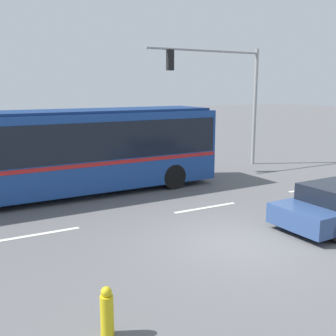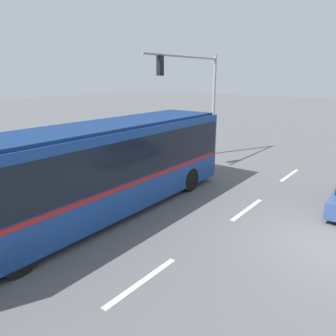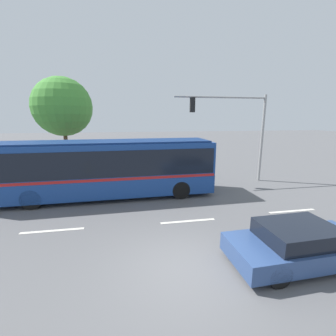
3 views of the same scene
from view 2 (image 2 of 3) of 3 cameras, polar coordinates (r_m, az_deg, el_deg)
ground_plane at (r=10.43m, az=27.27°, el=-12.59°), size 140.00×140.00×0.00m
city_bus at (r=10.87m, az=-12.91°, el=0.32°), size 12.07×2.79×3.18m
traffic_light_pole at (r=18.19m, az=5.53°, el=14.14°), size 6.34×0.24×5.92m
flowering_hedge at (r=15.17m, az=-18.56°, el=0.03°), size 9.79×1.25×1.44m
lane_stripe_near at (r=8.01m, az=-4.67°, el=-19.78°), size 2.40×0.16×0.01m
lane_stripe_mid at (r=16.76m, az=21.11°, el=-1.22°), size 2.40×0.16×0.01m
lane_stripe_far at (r=12.06m, az=14.12°, el=-7.28°), size 2.40×0.16×0.01m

